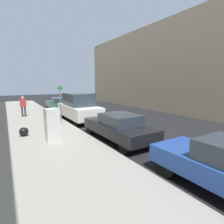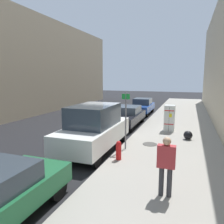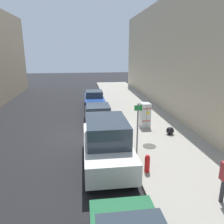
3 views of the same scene
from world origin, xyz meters
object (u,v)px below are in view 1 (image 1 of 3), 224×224
(street_sign_post, at_px, (61,101))
(parked_sedan_green, at_px, (59,104))
(fire_hydrant, at_px, (55,113))
(discarded_refrigerator, at_px, (52,125))
(pedestrian_walking_far, at_px, (23,105))
(trash_bag, at_px, (24,132))
(parked_van_white, at_px, (79,107))
(parked_sedan_dark, at_px, (119,127))

(street_sign_post, bearing_deg, parked_sedan_green, 76.72)
(street_sign_post, bearing_deg, fire_hydrant, 94.61)
(discarded_refrigerator, height_order, fire_hydrant, discarded_refrigerator)
(discarded_refrigerator, xyz_separation_m, pedestrian_walking_far, (-0.58, 7.77, 0.19))
(discarded_refrigerator, bearing_deg, fire_hydrant, 75.30)
(parked_sedan_green, bearing_deg, trash_bag, -115.35)
(parked_van_white, height_order, parked_sedan_green, parked_van_white)
(fire_hydrant, height_order, trash_bag, fire_hydrant)
(fire_hydrant, relative_size, parked_sedan_green, 0.16)
(discarded_refrigerator, relative_size, parked_sedan_green, 0.33)
(pedestrian_walking_far, xyz_separation_m, parked_sedan_dark, (3.63, -8.91, -0.42))
(parked_sedan_dark, xyz_separation_m, parked_van_white, (-0.00, 5.62, 0.36))
(discarded_refrigerator, xyz_separation_m, parked_van_white, (3.05, 4.48, 0.13))
(discarded_refrigerator, relative_size, parked_van_white, 0.33)
(discarded_refrigerator, relative_size, fire_hydrant, 2.06)
(discarded_refrigerator, bearing_deg, pedestrian_walking_far, 94.30)
(fire_hydrant, relative_size, parked_sedan_dark, 0.17)
(discarded_refrigerator, bearing_deg, parked_van_white, 55.75)
(discarded_refrigerator, height_order, parked_sedan_dark, discarded_refrigerator)
(discarded_refrigerator, bearing_deg, parked_sedan_dark, -20.56)
(pedestrian_walking_far, bearing_deg, parked_sedan_green, -157.46)
(discarded_refrigerator, distance_m, street_sign_post, 4.58)
(fire_hydrant, xyz_separation_m, parked_van_white, (1.58, -1.14, 0.53))
(parked_van_white, xyz_separation_m, parked_sedan_green, (0.00, 5.98, -0.34))
(pedestrian_walking_far, bearing_deg, discarded_refrigerator, 80.34)
(street_sign_post, distance_m, parked_van_white, 1.58)
(parked_sedan_green, bearing_deg, parked_van_white, -90.00)
(street_sign_post, height_order, parked_sedan_dark, street_sign_post)
(street_sign_post, height_order, parked_sedan_green, street_sign_post)
(parked_sedan_green, bearing_deg, parked_sedan_dark, -90.00)
(street_sign_post, xyz_separation_m, pedestrian_walking_far, (-2.17, 3.52, -0.49))
(fire_hydrant, relative_size, pedestrian_walking_far, 0.46)
(street_sign_post, xyz_separation_m, parked_sedan_green, (1.47, 6.21, -0.88))
(pedestrian_walking_far, bearing_deg, parked_sedan_dark, 98.22)
(street_sign_post, relative_size, parked_sedan_green, 0.55)
(fire_hydrant, relative_size, parked_van_white, 0.16)
(street_sign_post, height_order, pedestrian_walking_far, street_sign_post)
(pedestrian_walking_far, distance_m, parked_van_white, 4.90)
(street_sign_post, xyz_separation_m, parked_sedan_dark, (1.47, -5.39, -0.90))
(fire_hydrant, bearing_deg, parked_sedan_green, 71.96)
(pedestrian_walking_far, height_order, parked_sedan_green, pedestrian_walking_far)
(discarded_refrigerator, height_order, trash_bag, discarded_refrigerator)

